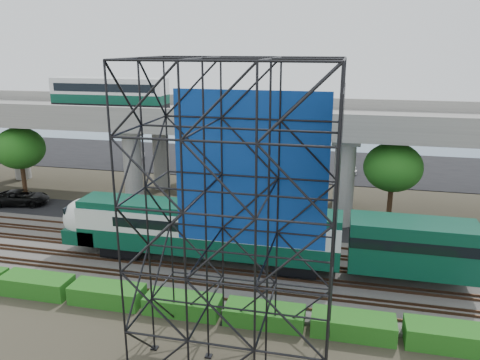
# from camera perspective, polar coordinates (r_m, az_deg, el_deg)

# --- Properties ---
(ground) EXTENTS (140.00, 140.00, 0.00)m
(ground) POSITION_cam_1_polar(r_m,az_deg,el_deg) (33.42, -6.05, -11.71)
(ground) COLOR #474233
(ground) RESTS_ON ground
(ballast_bed) EXTENTS (90.00, 12.00, 0.20)m
(ballast_bed) POSITION_cam_1_polar(r_m,az_deg,el_deg) (35.06, -4.99, -10.10)
(ballast_bed) COLOR slate
(ballast_bed) RESTS_ON ground
(service_road) EXTENTS (90.00, 5.00, 0.08)m
(service_road) POSITION_cam_1_polar(r_m,az_deg,el_deg) (42.56, -1.47, -5.28)
(service_road) COLOR black
(service_road) RESTS_ON ground
(parking_lot) EXTENTS (90.00, 18.00, 0.08)m
(parking_lot) POSITION_cam_1_polar(r_m,az_deg,el_deg) (64.55, 3.75, 2.15)
(parking_lot) COLOR black
(parking_lot) RESTS_ON ground
(harbor_water) EXTENTS (140.00, 40.00, 0.03)m
(harbor_water) POSITION_cam_1_polar(r_m,az_deg,el_deg) (85.87, 6.16, 5.57)
(harbor_water) COLOR slate
(harbor_water) RESTS_ON ground
(rail_tracks) EXTENTS (90.00, 9.52, 0.16)m
(rail_tracks) POSITION_cam_1_polar(r_m,az_deg,el_deg) (34.99, -4.99, -9.84)
(rail_tracks) COLOR #472D1E
(rail_tracks) RESTS_ON ballast_bed
(commuter_train) EXTENTS (29.30, 3.06, 4.30)m
(commuter_train) POSITION_cam_1_polar(r_m,az_deg,el_deg) (33.24, -0.62, -6.30)
(commuter_train) COLOR black
(commuter_train) RESTS_ON rail_tracks
(overpass) EXTENTS (80.00, 12.00, 12.40)m
(overpass) POSITION_cam_1_polar(r_m,az_deg,el_deg) (45.80, -1.04, 6.88)
(overpass) COLOR #9E9B93
(overpass) RESTS_ON ground
(scaffold_tower) EXTENTS (9.36, 6.36, 15.00)m
(scaffold_tower) POSITION_cam_1_polar(r_m,az_deg,el_deg) (21.97, -0.40, -5.44)
(scaffold_tower) COLOR black
(scaffold_tower) RESTS_ON ground
(hedge_strip) EXTENTS (34.60, 1.80, 1.20)m
(hedge_strip) POSITION_cam_1_polar(r_m,az_deg,el_deg) (29.32, -6.97, -14.76)
(hedge_strip) COLOR #155D17
(hedge_strip) RESTS_ON ground
(trees) EXTENTS (40.94, 16.94, 7.69)m
(trees) POSITION_cam_1_polar(r_m,az_deg,el_deg) (47.46, -5.27, 3.89)
(trees) COLOR #382314
(trees) RESTS_ON ground
(suv) EXTENTS (5.81, 3.66, 1.49)m
(suv) POSITION_cam_1_polar(r_m,az_deg,el_deg) (51.91, -25.14, -1.95)
(suv) COLOR black
(suv) RESTS_ON service_road
(parked_cars) EXTENTS (38.60, 9.52, 1.26)m
(parked_cars) POSITION_cam_1_polar(r_m,az_deg,el_deg) (63.95, 3.85, 2.60)
(parked_cars) COLOR #BBBBBB
(parked_cars) RESTS_ON parking_lot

